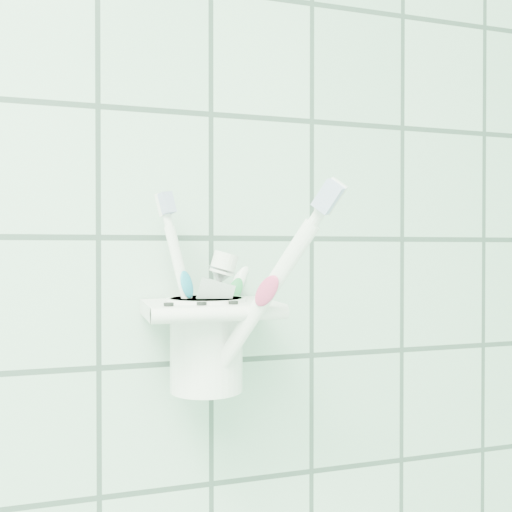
{
  "coord_description": "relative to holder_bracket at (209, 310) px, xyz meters",
  "views": [
    {
      "loc": [
        0.54,
        0.63,
        1.37
      ],
      "look_at": [
        0.69,
        1.1,
        1.36
      ],
      "focal_mm": 40.0,
      "sensor_mm": 36.0,
      "label": 1
    }
  ],
  "objects": [
    {
      "name": "toothpaste_tube",
      "position": [
        -0.02,
        0.0,
        0.0
      ],
      "size": [
        0.06,
        0.03,
        0.13
      ],
      "rotation": [
        -0.03,
        0.28,
        -0.24
      ],
      "color": "silver",
      "rests_on": "cup"
    },
    {
      "name": "cup",
      "position": [
        -0.0,
        0.0,
        -0.03
      ],
      "size": [
        0.08,
        0.08,
        0.09
      ],
      "color": "white",
      "rests_on": "holder_bracket"
    },
    {
      "name": "holder_bracket",
      "position": [
        0.0,
        0.0,
        0.0
      ],
      "size": [
        0.12,
        0.1,
        0.04
      ],
      "color": "white",
      "rests_on": "wall_back"
    },
    {
      "name": "toothbrush_pink",
      "position": [
        -0.0,
        -0.01,
        0.02
      ],
      "size": [
        0.05,
        0.04,
        0.18
      ],
      "rotation": [
        -0.22,
        -0.12,
        0.51
      ],
      "color": "white",
      "rests_on": "cup"
    },
    {
      "name": "toothbrush_orange",
      "position": [
        -0.0,
        -0.01,
        0.04
      ],
      "size": [
        0.09,
        0.11,
        0.21
      ],
      "rotation": [
        0.16,
        0.64,
        -0.66
      ],
      "color": "white",
      "rests_on": "cup"
    },
    {
      "name": "toothbrush_blue",
      "position": [
        -0.01,
        0.02,
        0.03
      ],
      "size": [
        0.08,
        0.06,
        0.18
      ],
      "rotation": [
        -0.42,
        0.37,
        -0.32
      ],
      "color": "white",
      "rests_on": "cup"
    }
  ]
}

